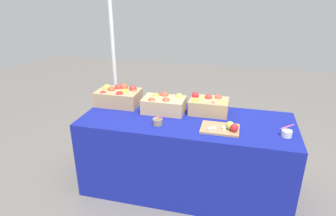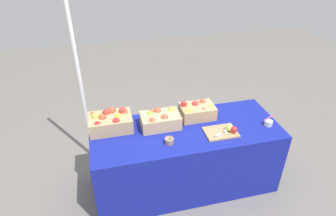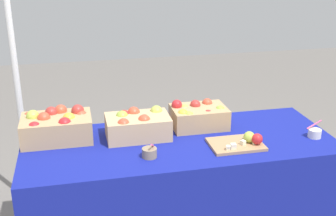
{
  "view_description": "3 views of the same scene",
  "coord_description": "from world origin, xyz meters",
  "views": [
    {
      "loc": [
        0.42,
        -2.36,
        1.83
      ],
      "look_at": [
        -0.17,
        -0.03,
        0.84
      ],
      "focal_mm": 31.18,
      "sensor_mm": 36.0,
      "label": 1
    },
    {
      "loc": [
        -0.74,
        -2.24,
        2.45
      ],
      "look_at": [
        -0.17,
        0.07,
        0.97
      ],
      "focal_mm": 30.94,
      "sensor_mm": 36.0,
      "label": 2
    },
    {
      "loc": [
        -0.6,
        -2.37,
        1.87
      ],
      "look_at": [
        -0.08,
        -0.01,
        0.96
      ],
      "focal_mm": 46.87,
      "sensor_mm": 36.0,
      "label": 3
    }
  ],
  "objects": [
    {
      "name": "sample_bowl_mid",
      "position": [
        -0.22,
        -0.18,
        0.77
      ],
      "size": [
        0.08,
        0.09,
        0.1
      ],
      "color": "gray",
      "rests_on": "table"
    },
    {
      "name": "ground_plane",
      "position": [
        0.0,
        0.0,
        0.0
      ],
      "size": [
        10.0,
        10.0,
        0.0
      ],
      "primitive_type": "plane",
      "color": "slate"
    },
    {
      "name": "table",
      "position": [
        0.0,
        0.0,
        0.37
      ],
      "size": [
        1.9,
        0.76,
        0.74
      ],
      "primitive_type": "cube",
      "color": "navy",
      "rests_on": "ground_plane"
    },
    {
      "name": "apple_crate_middle",
      "position": [
        -0.24,
        0.11,
        0.82
      ],
      "size": [
        0.39,
        0.24,
        0.17
      ],
      "color": "tan",
      "rests_on": "table"
    },
    {
      "name": "sample_bowl_near",
      "position": [
        0.83,
        -0.14,
        0.77
      ],
      "size": [
        0.1,
        0.08,
        0.11
      ],
      "color": "silver",
      "rests_on": "table"
    },
    {
      "name": "tent_pole",
      "position": [
        -0.99,
        0.7,
        1.03
      ],
      "size": [
        0.04,
        0.04,
        2.06
      ],
      "primitive_type": "cylinder",
      "color": "white",
      "rests_on": "ground_plane"
    },
    {
      "name": "apple_crate_right",
      "position": [
        0.17,
        0.18,
        0.82
      ],
      "size": [
        0.35,
        0.25,
        0.18
      ],
      "color": "tan",
      "rests_on": "table"
    },
    {
      "name": "cutting_board_front",
      "position": [
        0.34,
        -0.16,
        0.76
      ],
      "size": [
        0.31,
        0.23,
        0.09
      ],
      "color": "tan",
      "rests_on": "table"
    },
    {
      "name": "apple_crate_left",
      "position": [
        -0.73,
        0.18,
        0.83
      ],
      "size": [
        0.42,
        0.28,
        0.2
      ],
      "color": "tan",
      "rests_on": "table"
    }
  ]
}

